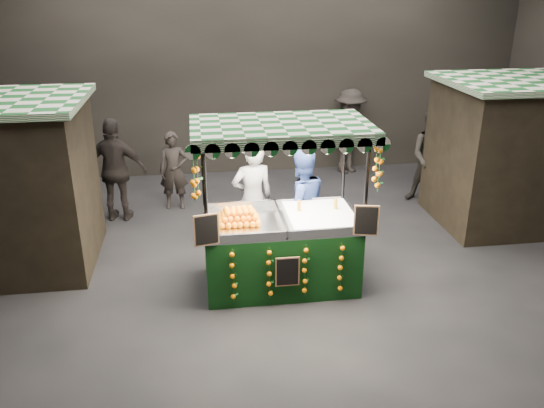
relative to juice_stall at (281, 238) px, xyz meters
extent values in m
plane|color=black|center=(0.21, 0.26, -0.75)|extent=(12.00, 12.00, 0.00)
cube|color=black|center=(0.21, 5.26, 1.75)|extent=(12.00, 0.10, 5.00)
cube|color=black|center=(0.21, -4.74, 1.75)|extent=(12.00, 0.10, 5.00)
cube|color=black|center=(4.61, 1.76, 0.50)|extent=(2.80, 2.00, 2.50)
cube|color=#104B1B|center=(4.61, 1.76, 1.80)|extent=(3.00, 2.20, 0.10)
cube|color=black|center=(-0.01, 0.04, -0.26)|extent=(2.13, 1.16, 0.97)
cube|color=silver|center=(-0.01, 0.04, 0.24)|extent=(2.13, 1.16, 0.04)
cylinder|color=black|center=(-1.05, -0.51, 0.42)|extent=(0.05, 0.05, 2.33)
cylinder|color=black|center=(1.03, -0.51, 0.42)|extent=(0.05, 0.05, 2.33)
cylinder|color=black|center=(-1.05, 0.59, 0.42)|extent=(0.05, 0.05, 2.33)
cylinder|color=black|center=(1.03, 0.59, 0.42)|extent=(0.05, 0.05, 2.33)
cube|color=#104B1B|center=(-0.01, 0.04, 1.62)|extent=(2.38, 1.41, 0.08)
cube|color=silver|center=(0.57, 0.04, 0.30)|extent=(0.95, 1.05, 0.08)
cube|color=black|center=(-1.06, -0.57, 0.47)|extent=(0.33, 0.09, 0.43)
cube|color=black|center=(1.04, -0.57, 0.47)|extent=(0.33, 0.09, 0.43)
cube|color=black|center=(-0.01, -0.58, -0.21)|extent=(0.33, 0.02, 0.43)
imported|color=gray|center=(-0.28, 1.16, 0.17)|extent=(0.73, 0.55, 1.84)
imported|color=navy|center=(0.43, 0.82, 0.15)|extent=(1.02, 0.88, 1.80)
imported|color=black|center=(-1.57, 3.24, 0.01)|extent=(0.57, 0.40, 1.51)
imported|color=black|center=(3.44, 2.84, 0.18)|extent=(1.11, 1.01, 1.86)
imported|color=black|center=(-2.58, 2.80, 0.21)|extent=(1.19, 0.66, 1.91)
imported|color=black|center=(2.33, 4.86, 0.21)|extent=(1.42, 1.13, 1.92)
imported|color=black|center=(-4.09, 4.05, 0.13)|extent=(0.89, 0.60, 1.76)
camera|label=1|loc=(-1.14, -7.01, 3.41)|focal=36.65mm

